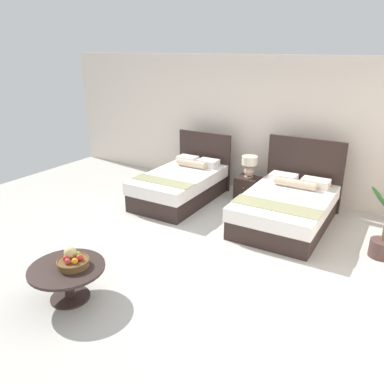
% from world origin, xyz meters
% --- Properties ---
extents(ground_plane, '(10.08, 9.49, 0.02)m').
position_xyz_m(ground_plane, '(0.00, 0.00, -0.01)').
color(ground_plane, '#BAB7AF').
extents(wall_back, '(10.08, 0.12, 2.76)m').
position_xyz_m(wall_back, '(0.00, 2.95, 1.38)').
color(wall_back, silver).
rests_on(wall_back, ground).
extents(bed_near_window, '(1.25, 2.07, 1.20)m').
position_xyz_m(bed_near_window, '(-1.09, 1.57, 0.32)').
color(bed_near_window, '#2E211D').
rests_on(bed_near_window, ground).
extents(bed_near_corner, '(1.45, 2.08, 1.34)m').
position_xyz_m(bed_near_corner, '(1.08, 1.58, 0.32)').
color(bed_near_corner, '#2E211D').
rests_on(bed_near_corner, ground).
extents(nightstand, '(0.45, 0.42, 0.47)m').
position_xyz_m(nightstand, '(0.03, 2.30, 0.23)').
color(nightstand, '#2E211D').
rests_on(nightstand, ground).
extents(table_lamp, '(0.31, 0.31, 0.43)m').
position_xyz_m(table_lamp, '(0.03, 2.32, 0.73)').
color(table_lamp, tan).
rests_on(table_lamp, nightstand).
extents(coffee_table, '(0.91, 0.91, 0.44)m').
position_xyz_m(coffee_table, '(-0.44, -1.87, 0.33)').
color(coffee_table, '#2E211D').
rests_on(coffee_table, ground).
extents(fruit_bowl, '(0.38, 0.38, 0.22)m').
position_xyz_m(fruit_bowl, '(-0.40, -1.81, 0.51)').
color(fruit_bowl, brown).
rests_on(fruit_bowl, coffee_table).
extents(potted_palm, '(0.61, 0.48, 1.09)m').
position_xyz_m(potted_palm, '(2.63, 1.25, 0.26)').
color(potted_palm, '#49322F').
rests_on(potted_palm, ground).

